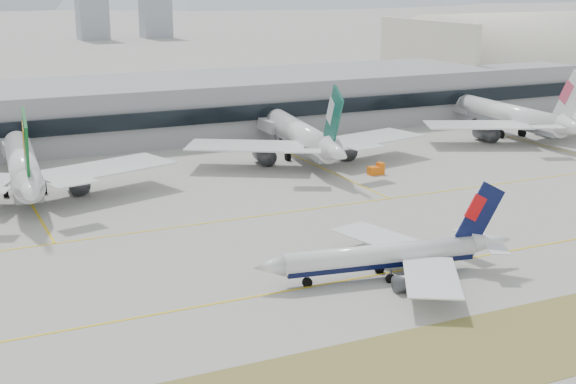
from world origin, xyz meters
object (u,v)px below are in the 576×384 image
hangar (522,93)px  terminal (132,109)px  widebody_cathay (303,137)px  widebody_china_air (515,117)px  widebody_eva (23,168)px  taxiing_airliner (390,256)px

hangar → terminal: bearing=-172.6°
widebody_cathay → widebody_china_air: 64.30m
widebody_eva → widebody_china_air: widebody_eva is taller
taxiing_airliner → terminal: (-6.29, 121.32, 4.23)m
hangar → widebody_china_air: bearing=-132.6°
widebody_china_air → widebody_eva: bearing=95.4°
widebody_china_air → widebody_cathay: bearing=93.3°
taxiing_airliner → widebody_cathay: (22.84, 74.50, 2.34)m
widebody_eva → widebody_china_air: bearing=-83.2°
widebody_cathay → hangar: 142.30m
widebody_eva → widebody_cathay: bearing=-81.1°
widebody_cathay → terminal: widebody_cathay is taller
widebody_china_air → hangar: 90.51m
terminal → hangar: 156.05m
widebody_china_air → hangar: bearing=-39.7°
widebody_cathay → widebody_china_air: widebody_cathay is taller
widebody_china_air → hangar: size_ratio=0.65×
taxiing_airliner → terminal: 121.55m
taxiing_airliner → widebody_china_air: 114.97m
taxiing_airliner → widebody_china_air: widebody_china_air is taller
taxiing_airliner → widebody_eva: bearing=-50.2°
taxiing_airliner → widebody_china_air: bearing=-130.6°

